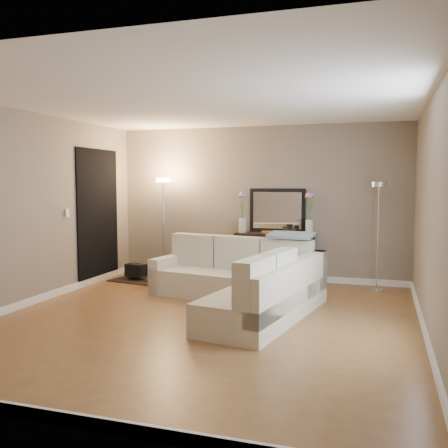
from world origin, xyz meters
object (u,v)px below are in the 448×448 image
(console_table, at_px, (270,254))
(floor_lamp_unlit, at_px, (378,214))
(floor_lamp_lit, at_px, (164,207))
(sectional_sofa, at_px, (244,282))

(console_table, bearing_deg, floor_lamp_unlit, -7.14)
(console_table, bearing_deg, floor_lamp_lit, -174.36)
(console_table, bearing_deg, sectional_sofa, -89.13)
(floor_lamp_lit, relative_size, floor_lamp_unlit, 1.04)
(floor_lamp_lit, distance_m, floor_lamp_unlit, 3.56)
(sectional_sofa, xyz_separation_m, console_table, (-0.03, 1.71, 0.14))
(console_table, xyz_separation_m, floor_lamp_unlit, (1.71, -0.21, 0.71))
(sectional_sofa, height_order, floor_lamp_lit, floor_lamp_lit)
(console_table, distance_m, floor_lamp_lit, 2.01)
(console_table, distance_m, floor_lamp_unlit, 1.86)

